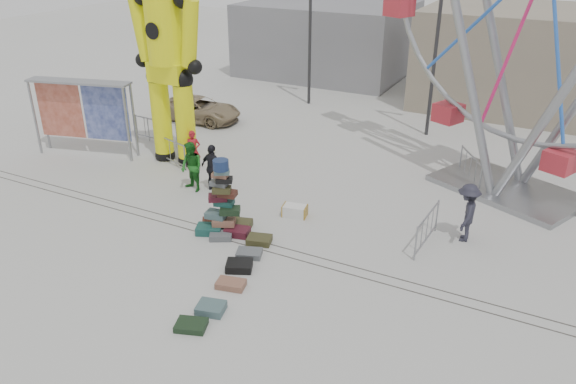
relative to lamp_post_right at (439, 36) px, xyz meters
The scene contains 27 objects.
ground 14.09m from the lamp_post_right, 103.39° to the right, with size 90.00×90.00×0.00m, color #9E9E99.
track_line_near 13.54m from the lamp_post_right, 104.01° to the right, with size 40.00×0.04×0.01m, color #47443F.
track_line_far 13.18m from the lamp_post_right, 104.46° to the right, with size 40.00×0.04×0.01m, color #47443F.
building_right 8.26m from the lamp_post_right, 60.84° to the left, with size 12.00×8.00×5.00m, color gray.
building_left 13.00m from the lamp_post_right, 135.30° to the left, with size 10.00×8.00×4.40m, color gray.
lamp_post_right is the anchor object (origin of this frame).
lamp_post_left 7.28m from the lamp_post_right, 164.05° to the left, with size 1.41×0.25×8.00m.
suitcase_tower 12.99m from the lamp_post_right, 106.06° to the right, with size 1.86×1.61×2.46m.
crash_test_dummy 11.55m from the lamp_post_right, 136.52° to the right, with size 3.19×1.42×8.10m.
banner_scaffold 15.28m from the lamp_post_right, 143.43° to the right, with size 4.41×1.84×3.16m.
steamer_trunk 11.05m from the lamp_post_right, 100.79° to the right, with size 0.80×0.46×0.38m, color silver.
row_case_0 13.01m from the lamp_post_right, 99.77° to the right, with size 0.73×0.55×0.21m, color #3F3D1F.
row_case_1 13.74m from the lamp_post_right, 98.67° to the right, with size 0.73×0.52×0.18m, color slate.
row_case_2 14.41m from the lamp_post_right, 97.74° to the right, with size 0.73×0.58×0.24m, color black.
row_case_3 15.18m from the lamp_post_right, 96.31° to the right, with size 0.77×0.48×0.18m, color #915E49.
row_case_4 16.24m from the lamp_post_right, 95.39° to the right, with size 0.69×0.57×0.21m, color #496669.
row_case_5 16.97m from the lamp_post_right, 95.36° to the right, with size 0.74×0.54×0.16m, color black.
barricade_dummy_a 13.15m from the lamp_post_right, 148.53° to the right, with size 2.00×0.10×1.10m, color gray, non-canonical shape.
barricade_dummy_b 12.55m from the lamp_post_right, 146.68° to the right, with size 2.00×0.10×1.10m, color gray, non-canonical shape.
barricade_dummy_c 12.45m from the lamp_post_right, 135.39° to the right, with size 2.00×0.10×1.10m, color gray, non-canonical shape.
barricade_wheel_front 10.90m from the lamp_post_right, 75.91° to the right, with size 2.00×0.10×1.10m, color gray, non-canonical shape.
barricade_wheel_back 6.57m from the lamp_post_right, 58.99° to the right, with size 2.00×0.10×1.10m, color gray, non-canonical shape.
pedestrian_red 11.61m from the lamp_post_right, 131.05° to the right, with size 0.58×0.38×1.60m, color maroon.
pedestrian_green 12.19m from the lamp_post_right, 121.68° to the right, with size 0.89×0.70×1.84m, color #18631A.
pedestrian_black 11.58m from the lamp_post_right, 119.70° to the right, with size 1.03×0.43×1.76m, color black.
pedestrian_grey 10.25m from the lamp_post_right, 69.11° to the right, with size 1.20×0.69×1.86m, color #23232F.
parked_suv 11.78m from the lamp_post_right, 163.49° to the right, with size 1.94×4.22×1.17m, color #8F7C5C.
Camera 1 is at (8.62, -11.86, 8.85)m, focal length 35.00 mm.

